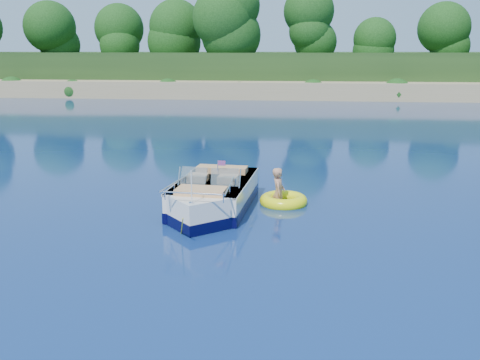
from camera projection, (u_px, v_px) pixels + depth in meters
The scene contains 6 objects.
ground at pixel (328, 231), 12.72m from camera, with size 160.00×160.00×0.00m, color #0B1E4F.
shoreline at pixel (308, 74), 74.06m from camera, with size 170.00×59.00×6.00m.
treeline at pixel (312, 36), 51.01m from camera, with size 150.00×7.12×8.19m.
motorboat at pixel (212, 198), 14.25m from camera, with size 2.11×5.26×1.75m.
tow_tube at pixel (283, 201), 14.94m from camera, with size 1.46×1.46×0.35m.
boy at pixel (278, 204), 14.96m from camera, with size 0.55×0.36×1.51m, color tan.
Camera 1 is at (-0.71, -12.24, 4.17)m, focal length 40.00 mm.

